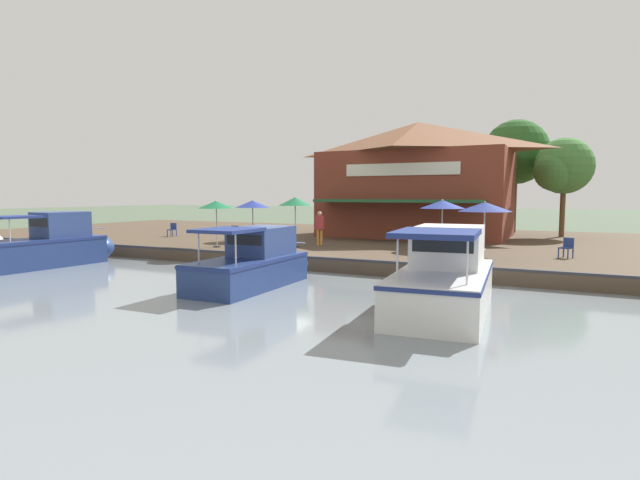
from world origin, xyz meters
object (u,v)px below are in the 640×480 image
patio_umbrella_mid_patio_left (295,202)px  cafe_chair_back_row_seat (567,247)px  motorboat_distant_upstream (56,246)px  motorboat_nearest_quay (446,276)px  waterfront_restaurant (417,179)px  cafe_chair_far_corner_seat (172,229)px  motorboat_mid_row (258,263)px  cafe_chair_under_first_umbrella (234,232)px  tree_downstream_bank (562,167)px  person_mid_patio (320,224)px  tree_behind_restaurant (513,154)px  patio_umbrella_back_row (253,204)px  patio_umbrella_near_quay_edge (216,205)px  cafe_chair_mid_patio (419,239)px  patio_umbrella_mid_patio_right (442,204)px  patio_umbrella_by_entrance (485,207)px

patio_umbrella_mid_patio_left → cafe_chair_back_row_seat: 12.50m
motorboat_distant_upstream → motorboat_nearest_quay: motorboat_distant_upstream is taller
motorboat_distant_upstream → waterfront_restaurant: bearing=144.8°
cafe_chair_far_corner_seat → cafe_chair_back_row_seat: 22.60m
cafe_chair_far_corner_seat → motorboat_mid_row: 16.10m
cafe_chair_back_row_seat → cafe_chair_under_first_umbrella: size_ratio=1.00×
cafe_chair_far_corner_seat → tree_downstream_bank: tree_downstream_bank is taller
person_mid_patio → tree_behind_restaurant: tree_behind_restaurant is taller
cafe_chair_far_corner_seat → motorboat_nearest_quay: (10.22, 19.49, -0.14)m
tree_downstream_bank → patio_umbrella_mid_patio_left: bearing=-43.1°
person_mid_patio → tree_downstream_bank: bearing=135.3°
person_mid_patio → motorboat_distant_upstream: size_ratio=0.29×
patio_umbrella_back_row → cafe_chair_far_corner_seat: size_ratio=2.78×
patio_umbrella_mid_patio_left → tree_behind_restaurant: (-15.28, 8.81, 3.19)m
cafe_chair_under_first_umbrella → tree_behind_restaurant: tree_behind_restaurant is taller
patio_umbrella_back_row → cafe_chair_under_first_umbrella: size_ratio=2.78×
patio_umbrella_mid_patio_left → cafe_chair_under_first_umbrella: (-1.72, -5.02, -1.82)m
cafe_chair_under_first_umbrella → motorboat_distant_upstream: 9.51m
patio_umbrella_back_row → cafe_chair_under_first_umbrella: (0.24, -1.15, -1.63)m
patio_umbrella_near_quay_edge → cafe_chair_back_row_seat: 16.23m
tree_downstream_bank → motorboat_mid_row: bearing=-25.0°
cafe_chair_under_first_umbrella → person_mid_patio: size_ratio=0.48×
cafe_chair_far_corner_seat → cafe_chair_under_first_umbrella: bearing=83.1°
cafe_chair_mid_patio → motorboat_nearest_quay: 10.77m
motorboat_nearest_quay → patio_umbrella_near_quay_edge: bearing=-115.6°
patio_umbrella_mid_patio_left → motorboat_distant_upstream: size_ratio=0.42×
cafe_chair_back_row_seat → cafe_chair_under_first_umbrella: bearing=-91.8°
waterfront_restaurant → patio_umbrella_back_row: size_ratio=4.98×
cafe_chair_mid_patio → tree_downstream_bank: bearing=149.3°
person_mid_patio → motorboat_distant_upstream: (8.58, -8.96, -0.77)m
cafe_chair_mid_patio → tree_downstream_bank: size_ratio=0.14×
waterfront_restaurant → patio_umbrella_near_quay_edge: bearing=-32.4°
motorboat_distant_upstream → person_mid_patio: bearing=133.8°
patio_umbrella_mid_patio_right → patio_umbrella_mid_patio_left: bearing=-73.3°
person_mid_patio → cafe_chair_mid_patio: bearing=100.7°
patio_umbrella_mid_patio_right → cafe_chair_far_corner_seat: (-0.29, -17.16, -1.70)m
patio_umbrella_mid_patio_right → person_mid_patio: (0.70, -6.21, -1.05)m
cafe_chair_mid_patio → motorboat_mid_row: 10.19m
person_mid_patio → motorboat_mid_row: person_mid_patio is taller
cafe_chair_back_row_seat → person_mid_patio: 11.64m
patio_umbrella_near_quay_edge → tree_behind_restaurant: bearing=143.9°
cafe_chair_back_row_seat → motorboat_nearest_quay: motorboat_nearest_quay is taller
cafe_chair_mid_patio → waterfront_restaurant: bearing=-163.8°
cafe_chair_mid_patio → tree_behind_restaurant: 14.23m
motorboat_distant_upstream → tree_downstream_bank: 28.64m
patio_umbrella_mid_patio_right → motorboat_mid_row: size_ratio=0.41×
patio_umbrella_mid_patio_right → patio_umbrella_by_entrance: bearing=38.2°
cafe_chair_far_corner_seat → tree_downstream_bank: bearing=115.0°
tree_downstream_bank → motorboat_distant_upstream: bearing=-45.4°
waterfront_restaurant → patio_umbrella_back_row: waterfront_restaurant is taller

